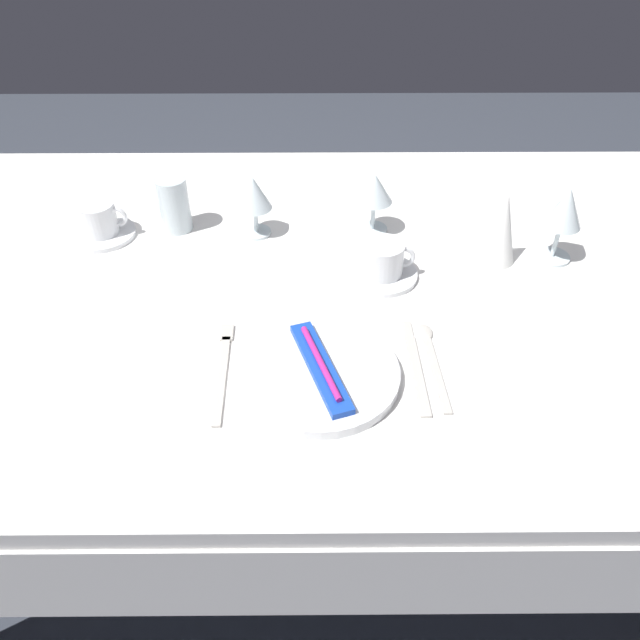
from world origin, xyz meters
TOP-DOWN VIEW (x-y plane):
  - ground_plane at (0.00, 0.00)m, footprint 6.00×6.00m
  - dining_table at (0.00, 0.00)m, footprint 1.80×1.11m
  - dinner_plate at (0.03, -0.27)m, footprint 0.25×0.25m
  - toothbrush_package at (0.03, -0.27)m, footprint 0.10×0.21m
  - fork_outer at (-0.13, -0.25)m, footprint 0.02×0.23m
  - dinner_knife at (0.19, -0.26)m, footprint 0.02×0.22m
  - spoon_soup at (0.22, -0.23)m, footprint 0.03×0.21m
  - saucer_left at (-0.43, 0.15)m, footprint 0.14×0.14m
  - coffee_cup_left at (-0.43, 0.15)m, footprint 0.10×0.08m
  - saucer_right at (0.15, 0.00)m, footprint 0.14×0.14m
  - coffee_cup_right at (0.15, 0.00)m, footprint 0.10×0.08m
  - wine_glass_centre at (0.50, 0.06)m, footprint 0.07×0.07m
  - wine_glass_left at (-0.10, 0.16)m, footprint 0.07×0.07m
  - wine_glass_right at (0.14, 0.17)m, footprint 0.08×0.08m
  - drink_tumbler at (-0.28, 0.18)m, footprint 0.06×0.06m
  - napkin_folded at (0.38, 0.06)m, footprint 0.07×0.07m

SIDE VIEW (x-z plane):
  - ground_plane at x=0.00m, z-range 0.00..0.00m
  - dining_table at x=0.00m, z-range 0.29..1.03m
  - fork_outer at x=-0.13m, z-range 0.74..0.74m
  - dinner_knife at x=0.19m, z-range 0.74..0.74m
  - spoon_soup at x=0.22m, z-range 0.74..0.75m
  - saucer_left at x=-0.43m, z-range 0.74..0.75m
  - saucer_right at x=0.15m, z-range 0.74..0.75m
  - dinner_plate at x=0.03m, z-range 0.74..0.76m
  - toothbrush_package at x=0.03m, z-range 0.75..0.78m
  - coffee_cup_right at x=0.15m, z-range 0.75..0.81m
  - coffee_cup_left at x=-0.43m, z-range 0.75..0.82m
  - drink_tumbler at x=-0.28m, z-range 0.74..0.86m
  - napkin_folded at x=0.38m, z-range 0.74..0.89m
  - wine_glass_left at x=-0.10m, z-range 0.77..0.90m
  - wine_glass_right at x=0.14m, z-range 0.77..0.90m
  - wine_glass_centre at x=0.50m, z-range 0.77..0.93m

